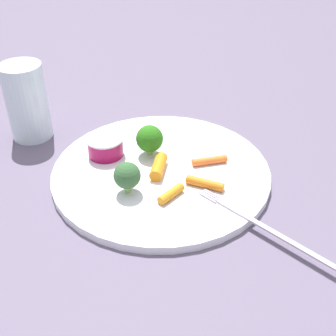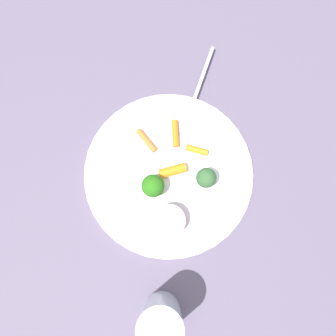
{
  "view_description": "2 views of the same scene",
  "coord_description": "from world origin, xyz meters",
  "views": [
    {
      "loc": [
        0.45,
        0.25,
        0.38
      ],
      "look_at": [
        0.01,
        0.02,
        0.02
      ],
      "focal_mm": 46.97,
      "sensor_mm": 36.0,
      "label": 1
    },
    {
      "loc": [
        0.01,
        -0.13,
        0.57
      ],
      "look_at": [
        -0.0,
        0.0,
        0.03
      ],
      "focal_mm": 32.85,
      "sensor_mm": 36.0,
      "label": 2
    }
  ],
  "objects": [
    {
      "name": "ground_plane",
      "position": [
        0.0,
        0.0,
        0.0
      ],
      "size": [
        2.4,
        2.4,
        0.0
      ],
      "primitive_type": "plane",
      "color": "#5C5268"
    },
    {
      "name": "plate",
      "position": [
        0.0,
        0.0,
        0.01
      ],
      "size": [
        0.31,
        0.31,
        0.01
      ],
      "primitive_type": "cylinder",
      "color": "white",
      "rests_on": "ground_plane"
    },
    {
      "name": "sauce_cup",
      "position": [
        0.01,
        -0.09,
        0.03
      ],
      "size": [
        0.06,
        0.06,
        0.03
      ],
      "color": "maroon",
      "rests_on": "plate"
    },
    {
      "name": "broccoli_floret_0",
      "position": [
        0.07,
        -0.01,
        0.04
      ],
      "size": [
        0.04,
        0.04,
        0.05
      ],
      "color": "#8DB85E",
      "rests_on": "plate"
    },
    {
      "name": "broccoli_floret_1",
      "position": [
        -0.03,
        -0.03,
        0.04
      ],
      "size": [
        0.04,
        0.04,
        0.05
      ],
      "color": "#91B85A",
      "rests_on": "plate"
    },
    {
      "name": "carrot_stick_0",
      "position": [
        0.05,
        0.04,
        0.02
      ],
      "size": [
        0.04,
        0.02,
        0.01
      ],
      "primitive_type": "cylinder",
      "rotation": [
        1.57,
        0.0,
        4.47
      ],
      "color": "orange",
      "rests_on": "plate"
    },
    {
      "name": "carrot_stick_1",
      "position": [
        0.01,
        0.0,
        0.02
      ],
      "size": [
        0.05,
        0.03,
        0.02
      ],
      "primitive_type": "cylinder",
      "rotation": [
        1.57,
        0.0,
        1.89
      ],
      "color": "orange",
      "rests_on": "plate"
    },
    {
      "name": "carrot_stick_2",
      "position": [
        -0.04,
        0.06,
        0.02
      ],
      "size": [
        0.04,
        0.05,
        0.01
      ],
      "primitive_type": "cylinder",
      "rotation": [
        1.57,
        0.0,
        3.86
      ],
      "color": "orange",
      "rests_on": "plate"
    },
    {
      "name": "carrot_stick_3",
      "position": [
        0.01,
        0.07,
        0.02
      ],
      "size": [
        0.02,
        0.05,
        0.01
      ],
      "primitive_type": "cylinder",
      "rotation": [
        1.57,
        0.0,
        3.24
      ],
      "color": "orange",
      "rests_on": "plate"
    },
    {
      "name": "fork",
      "position": [
        0.05,
        0.17,
        0.01
      ],
      "size": [
        0.07,
        0.19,
        0.0
      ],
      "color": "silver",
      "rests_on": "plate"
    },
    {
      "name": "drinking_glass",
      "position": [
        0.0,
        -0.24,
        0.06
      ],
      "size": [
        0.07,
        0.07,
        0.12
      ],
      "primitive_type": "cylinder",
      "color": "silver",
      "rests_on": "ground_plane"
    }
  ]
}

